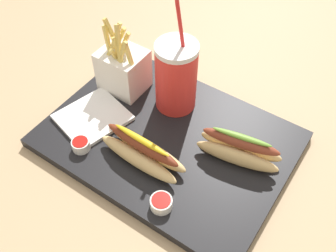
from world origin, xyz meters
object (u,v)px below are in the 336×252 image
object	(u,v)px
napkin_stack	(93,117)
hot_dog_2	(142,151)
soda_cup	(176,76)
ketchup_cup_2	(161,203)
fries_basket	(123,69)
ketchup_cup_1	(81,144)
hot_dog_1	(239,149)

from	to	relation	value
napkin_stack	hot_dog_2	bearing A→B (deg)	-9.30
soda_cup	ketchup_cup_2	world-z (taller)	soda_cup
fries_basket	napkin_stack	world-z (taller)	fries_basket
soda_cup	fries_basket	size ratio (longest dim) A/B	1.56
soda_cup	ketchup_cup_1	bearing A→B (deg)	-112.40
soda_cup	hot_dog_1	xyz separation A→B (m)	(0.17, -0.05, -0.05)
ketchup_cup_1	napkin_stack	distance (m)	0.08
ketchup_cup_1	ketchup_cup_2	xyz separation A→B (m)	(0.19, -0.02, -0.00)
hot_dog_1	ketchup_cup_2	distance (m)	0.17
soda_cup	hot_dog_2	distance (m)	0.16
fries_basket	ketchup_cup_1	bearing A→B (deg)	-78.32
fries_basket	napkin_stack	size ratio (longest dim) A/B	1.25
hot_dog_2	ketchup_cup_1	bearing A→B (deg)	-157.88
ketchup_cup_2	napkin_stack	bearing A→B (deg)	159.53
fries_basket	ketchup_cup_1	distance (m)	0.19
hot_dog_1	hot_dog_2	world-z (taller)	hot_dog_1
fries_basket	ketchup_cup_1	size ratio (longest dim) A/B	4.62
soda_cup	fries_basket	world-z (taller)	soda_cup
ketchup_cup_2	soda_cup	bearing A→B (deg)	117.73
hot_dog_1	napkin_stack	bearing A→B (deg)	-164.73
napkin_stack	soda_cup	bearing A→B (deg)	48.80
hot_dog_1	hot_dog_2	bearing A→B (deg)	-144.59
soda_cup	napkin_stack	xyz separation A→B (m)	(-0.11, -0.13, -0.07)
hot_dog_1	napkin_stack	xyz separation A→B (m)	(-0.28, -0.08, -0.02)
fries_basket	napkin_stack	bearing A→B (deg)	-87.35
fries_basket	hot_dog_1	world-z (taller)	fries_basket
hot_dog_2	ketchup_cup_2	world-z (taller)	hot_dog_2
fries_basket	ketchup_cup_1	world-z (taller)	fries_basket
hot_dog_2	ketchup_cup_2	bearing A→B (deg)	-36.20
hot_dog_1	soda_cup	bearing A→B (deg)	163.18
napkin_stack	fries_basket	bearing A→B (deg)	92.65
hot_dog_1	napkin_stack	size ratio (longest dim) A/B	1.27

